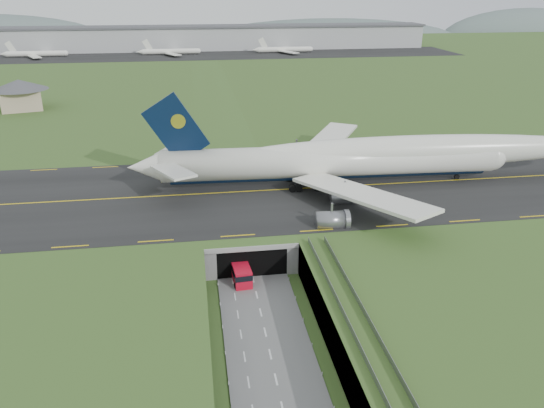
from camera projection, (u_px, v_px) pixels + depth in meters
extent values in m
plane|color=#3B5321|center=(258.00, 303.00, 83.62)|extent=(900.00, 900.00, 0.00)
cube|color=gray|center=(258.00, 286.00, 82.47)|extent=(800.00, 800.00, 6.00)
cube|color=slate|center=(265.00, 331.00, 76.73)|extent=(12.00, 75.00, 0.20)
cube|color=black|center=(238.00, 192.00, 111.44)|extent=(800.00, 44.00, 0.18)
cube|color=gray|center=(245.00, 222.00, 98.87)|extent=(16.00, 22.00, 1.00)
cube|color=gray|center=(208.00, 236.00, 98.87)|extent=(2.00, 22.00, 6.00)
cube|color=gray|center=(282.00, 232.00, 100.79)|extent=(2.00, 22.00, 6.00)
cube|color=black|center=(248.00, 248.00, 95.45)|extent=(12.00, 12.00, 5.00)
cube|color=#A8A8A3|center=(252.00, 248.00, 88.74)|extent=(17.00, 0.50, 0.80)
cube|color=#A8A8A3|center=(364.00, 337.00, 66.01)|extent=(3.00, 53.00, 0.50)
cube|color=gray|center=(353.00, 333.00, 65.53)|extent=(0.06, 53.00, 1.00)
cube|color=gray|center=(375.00, 331.00, 65.92)|extent=(0.06, 53.00, 1.00)
cylinder|color=#A8A8A3|center=(356.00, 345.00, 69.44)|extent=(0.90, 0.90, 5.60)
cylinder|color=#A8A8A3|center=(333.00, 296.00, 80.41)|extent=(0.90, 0.90, 5.60)
cylinder|color=white|center=(331.00, 161.00, 113.67)|extent=(72.28, 9.86, 6.78)
sphere|color=white|center=(491.00, 156.00, 117.20)|extent=(6.92, 6.92, 6.65)
cone|color=white|center=(145.00, 167.00, 109.83)|extent=(7.69, 6.75, 6.44)
ellipsoid|color=white|center=(419.00, 151.00, 114.99)|extent=(82.83, 9.77, 7.12)
ellipsoid|color=black|center=(487.00, 152.00, 116.77)|extent=(4.87, 3.17, 2.37)
cylinder|color=#081731|center=(330.00, 173.00, 114.69)|extent=(68.51, 5.78, 2.85)
cube|color=white|center=(325.00, 144.00, 129.86)|extent=(23.30, 30.78, 2.85)
cube|color=white|center=(178.00, 148.00, 117.15)|extent=(10.02, 12.47, 1.09)
cube|color=white|center=(361.00, 194.00, 98.71)|extent=(21.26, 31.59, 2.85)
cube|color=white|center=(173.00, 171.00, 102.55)|extent=(9.33, 12.58, 1.09)
cube|color=#081731|center=(176.00, 129.00, 107.46)|extent=(13.49, 1.21, 14.99)
cylinder|color=gold|center=(178.00, 121.00, 106.91)|extent=(3.00, 0.87, 2.97)
cylinder|color=slate|center=(324.00, 165.00, 124.66)|extent=(5.65, 3.73, 3.50)
cylinder|color=slate|center=(296.00, 152.00, 134.39)|extent=(5.65, 3.73, 3.50)
cylinder|color=slate|center=(344.00, 197.00, 106.17)|extent=(5.65, 3.73, 3.50)
cylinder|color=slate|center=(331.00, 221.00, 95.46)|extent=(5.65, 3.73, 3.50)
cylinder|color=black|center=(457.00, 177.00, 118.30)|extent=(1.19, 0.58, 1.17)
cube|color=black|center=(308.00, 182.00, 114.95)|extent=(6.67, 7.68, 1.48)
cube|color=red|center=(240.00, 271.00, 89.48)|extent=(3.41, 7.70, 3.00)
cube|color=black|center=(240.00, 268.00, 89.25)|extent=(3.48, 7.81, 1.00)
cube|color=black|center=(241.00, 278.00, 89.96)|extent=(3.17, 7.19, 0.50)
cylinder|color=black|center=(235.00, 285.00, 87.40)|extent=(0.42, 0.93, 0.90)
cylinder|color=black|center=(231.00, 271.00, 91.89)|extent=(0.42, 0.93, 0.90)
cylinder|color=black|center=(251.00, 284.00, 87.95)|extent=(0.42, 0.93, 0.90)
cylinder|color=black|center=(245.00, 269.00, 92.44)|extent=(0.42, 0.93, 0.90)
cube|color=tan|center=(21.00, 100.00, 184.46)|extent=(15.85, 15.85, 6.91)
cone|color=#4C4C51|center=(19.00, 85.00, 182.48)|extent=(23.24, 23.24, 3.45)
cube|color=#B2B2B2|center=(202.00, 38.00, 352.50)|extent=(300.00, 22.00, 15.00)
cube|color=#4C4C51|center=(201.00, 26.00, 349.63)|extent=(302.00, 24.00, 1.20)
cube|color=black|center=(204.00, 55.00, 327.91)|extent=(320.00, 50.00, 0.08)
cylinder|color=white|center=(36.00, 54.00, 318.00)|extent=(34.00, 3.20, 3.20)
cylinder|color=white|center=(171.00, 51.00, 328.94)|extent=(34.00, 3.20, 3.20)
cylinder|color=white|center=(285.00, 49.00, 338.79)|extent=(34.00, 3.20, 3.20)
ellipsoid|color=slate|center=(328.00, 43.00, 494.42)|extent=(260.00, 91.00, 44.00)
ellipsoid|color=slate|center=(526.00, 40.00, 521.87)|extent=(180.00, 63.00, 60.00)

